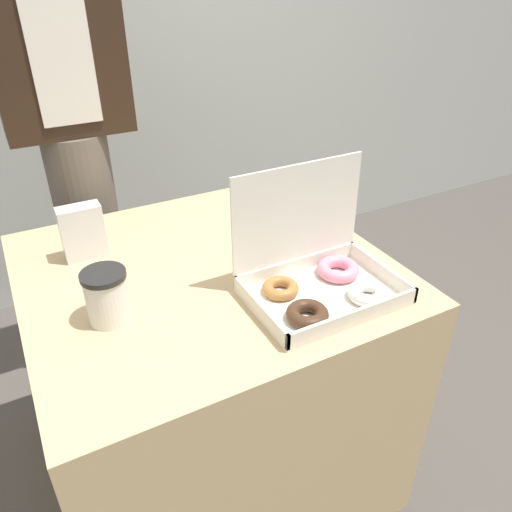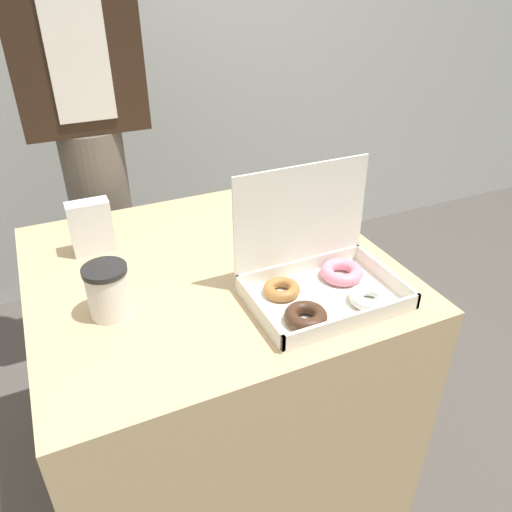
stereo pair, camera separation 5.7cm
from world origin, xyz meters
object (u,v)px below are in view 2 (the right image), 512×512
(coffee_cup, at_px, (108,291))
(person_customer, at_px, (85,115))
(napkin_holder, at_px, (91,227))
(donut_box, at_px, (321,277))

(coffee_cup, xyz_separation_m, person_customer, (0.09, 0.74, 0.19))
(coffee_cup, height_order, person_customer, person_customer)
(coffee_cup, xyz_separation_m, napkin_holder, (0.01, 0.30, 0.01))
(donut_box, relative_size, napkin_holder, 2.39)
(coffee_cup, bearing_deg, person_customer, 82.91)
(donut_box, xyz_separation_m, coffee_cup, (-0.46, 0.13, 0.01))
(napkin_holder, bearing_deg, person_customer, 79.74)
(coffee_cup, relative_size, napkin_holder, 0.84)
(person_customer, bearing_deg, napkin_holder, -100.26)
(coffee_cup, height_order, napkin_holder, napkin_holder)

